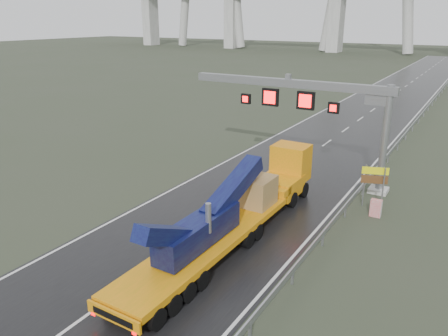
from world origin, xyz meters
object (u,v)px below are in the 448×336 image
Objects in this scene: heavy_haul_truck at (246,203)px; striped_barrier at (376,208)px; sign_gantry at (316,103)px; exit_sign_pair at (374,179)px.

heavy_haul_truck is 16.14× the size of striped_barrier.
sign_gantry reaches higher than exit_sign_pair.
striped_barrier is at bearing -86.87° from exit_sign_pair.
exit_sign_pair is 2.52× the size of striped_barrier.
sign_gantry is 0.86× the size of heavy_haul_truck.
heavy_haul_truck is at bearing -92.07° from sign_gantry.
heavy_haul_truck is 8.47m from exit_sign_pair.
heavy_haul_truck is at bearing -138.34° from striped_barrier.
sign_gantry is 8.48m from striped_barrier.
sign_gantry is at bearing 143.13° from striped_barrier.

